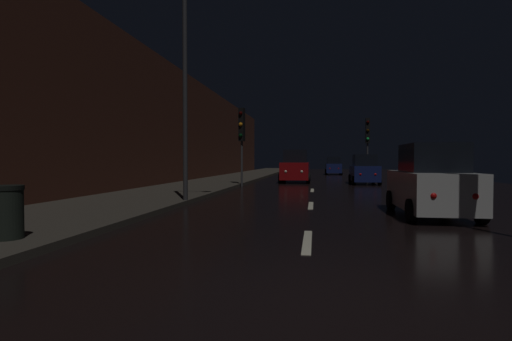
% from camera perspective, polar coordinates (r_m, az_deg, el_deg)
% --- Properties ---
extents(ground, '(25.13, 84.00, 0.02)m').
position_cam_1_polar(ground, '(28.97, 8.17, -1.58)').
color(ground, black).
extents(sidewalk_left, '(4.40, 84.00, 0.15)m').
position_cam_1_polar(sidewalk_left, '(29.68, -4.21, -1.33)').
color(sidewalk_left, '#38332B').
rests_on(sidewalk_left, ground).
extents(building_facade_left, '(0.80, 63.00, 7.47)m').
position_cam_1_polar(building_facade_left, '(27.10, -11.27, 6.13)').
color(building_facade_left, '#472319').
rests_on(building_facade_left, ground).
extents(lane_centerline, '(0.16, 15.07, 0.01)m').
position_cam_1_polar(lane_centerline, '(13.79, 7.85, -4.83)').
color(lane_centerline, beige).
rests_on(lane_centerline, ground).
extents(traffic_light_far_left, '(0.36, 0.48, 4.53)m').
position_cam_1_polar(traffic_light_far_left, '(23.10, -2.07, 5.78)').
color(traffic_light_far_left, '#38383A').
rests_on(traffic_light_far_left, ground).
extents(traffic_light_far_right, '(0.32, 0.46, 4.72)m').
position_cam_1_polar(traffic_light_far_right, '(31.46, 15.66, 4.87)').
color(traffic_light_far_right, '#38383A').
rests_on(traffic_light_far_right, ground).
extents(streetlamp_overhead, '(1.70, 0.44, 7.78)m').
position_cam_1_polar(streetlamp_overhead, '(14.19, -8.40, 16.08)').
color(streetlamp_overhead, '#2D2D30').
rests_on(streetlamp_overhead, ground).
extents(trash_bin_curbside, '(0.55, 0.55, 0.93)m').
position_cam_1_polar(trash_bin_curbside, '(8.16, -32.04, -5.05)').
color(trash_bin_curbside, black).
rests_on(trash_bin_curbside, sidewalk_left).
extents(car_approaching_headlights, '(2.05, 4.44, 2.24)m').
position_cam_1_polar(car_approaching_headlights, '(27.79, 5.65, 0.43)').
color(car_approaching_headlights, maroon).
rests_on(car_approaching_headlights, ground).
extents(car_parked_right_far, '(1.74, 3.76, 1.89)m').
position_cam_1_polar(car_parked_right_far, '(26.53, 15.22, 0.00)').
color(car_parked_right_far, '#141E51').
rests_on(car_parked_right_far, ground).
extents(car_distant_taillights, '(1.74, 3.77, 1.90)m').
position_cam_1_polar(car_distant_taillights, '(43.54, 11.01, 0.57)').
color(car_distant_taillights, '#141E51').
rests_on(car_distant_taillights, ground).
extents(car_parked_right_near, '(1.80, 3.89, 1.96)m').
position_cam_1_polar(car_parked_right_near, '(11.86, 23.72, -1.65)').
color(car_parked_right_near, silver).
rests_on(car_parked_right_near, ground).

